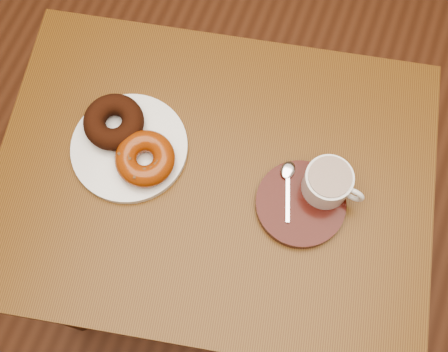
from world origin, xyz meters
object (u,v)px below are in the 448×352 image
(saucer, at_px, (300,204))
(coffee_cup, at_px, (328,182))
(donut_plate, at_px, (129,147))
(cafe_table, at_px, (214,196))

(saucer, height_order, coffee_cup, coffee_cup)
(donut_plate, height_order, saucer, saucer)
(cafe_table, bearing_deg, donut_plate, 170.52)
(coffee_cup, bearing_deg, saucer, -120.46)
(saucer, bearing_deg, donut_plate, -179.05)
(cafe_table, xyz_separation_m, donut_plate, (-0.16, -0.00, 0.12))
(donut_plate, xyz_separation_m, coffee_cup, (0.35, 0.04, 0.04))
(cafe_table, height_order, donut_plate, donut_plate)
(saucer, xyz_separation_m, coffee_cup, (0.03, 0.04, 0.04))
(donut_plate, relative_size, saucer, 1.35)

